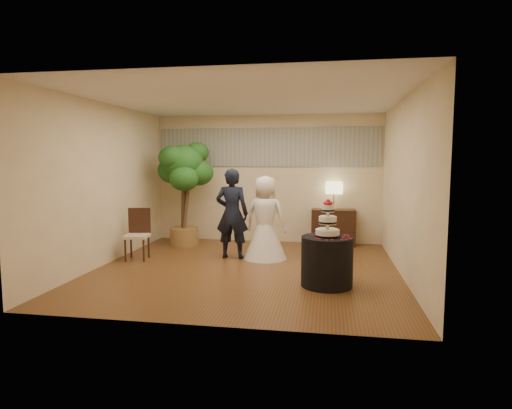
% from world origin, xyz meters
% --- Properties ---
extents(floor, '(5.00, 5.00, 0.00)m').
position_xyz_m(floor, '(0.00, 0.00, 0.00)').
color(floor, brown).
rests_on(floor, ground).
extents(ceiling, '(5.00, 5.00, 0.00)m').
position_xyz_m(ceiling, '(0.00, 0.00, 2.80)').
color(ceiling, white).
rests_on(ceiling, wall_back).
extents(wall_back, '(5.00, 0.06, 2.80)m').
position_xyz_m(wall_back, '(0.00, 2.50, 1.40)').
color(wall_back, beige).
rests_on(wall_back, ground).
extents(wall_front, '(5.00, 0.06, 2.80)m').
position_xyz_m(wall_front, '(0.00, -2.50, 1.40)').
color(wall_front, beige).
rests_on(wall_front, ground).
extents(wall_left, '(0.06, 5.00, 2.80)m').
position_xyz_m(wall_left, '(-2.50, 0.00, 1.40)').
color(wall_left, beige).
rests_on(wall_left, ground).
extents(wall_right, '(0.06, 5.00, 2.80)m').
position_xyz_m(wall_right, '(2.50, 0.00, 1.40)').
color(wall_right, beige).
rests_on(wall_right, ground).
extents(mural_border, '(4.90, 0.02, 0.85)m').
position_xyz_m(mural_border, '(0.00, 2.48, 2.10)').
color(mural_border, '#9CA095').
rests_on(mural_border, wall_back).
extents(groom, '(0.61, 0.40, 1.67)m').
position_xyz_m(groom, '(-0.41, 0.75, 0.84)').
color(groom, black).
rests_on(groom, floor).
extents(bride, '(0.94, 0.94, 1.54)m').
position_xyz_m(bride, '(0.21, 0.81, 0.77)').
color(bride, white).
rests_on(bride, floor).
extents(cake_table, '(0.89, 0.89, 0.73)m').
position_xyz_m(cake_table, '(1.34, -0.75, 0.36)').
color(cake_table, black).
rests_on(cake_table, floor).
extents(wedding_cake, '(0.35, 0.35, 0.54)m').
position_xyz_m(wedding_cake, '(1.34, -0.75, 1.00)').
color(wedding_cake, white).
rests_on(wedding_cake, cake_table).
extents(console, '(0.93, 0.43, 0.77)m').
position_xyz_m(console, '(1.46, 2.29, 0.39)').
color(console, '#311B11').
rests_on(console, floor).
extents(table_lamp, '(0.35, 0.35, 0.58)m').
position_xyz_m(table_lamp, '(1.46, 2.29, 1.06)').
color(table_lamp, beige).
rests_on(table_lamp, console).
extents(ficus_tree, '(1.51, 1.51, 2.25)m').
position_xyz_m(ficus_tree, '(-1.68, 1.72, 1.12)').
color(ficus_tree, '#215B1D').
rests_on(ficus_tree, floor).
extents(side_chair, '(0.49, 0.51, 0.94)m').
position_xyz_m(side_chair, '(-2.09, 0.32, 0.47)').
color(side_chair, '#311B11').
rests_on(side_chair, floor).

